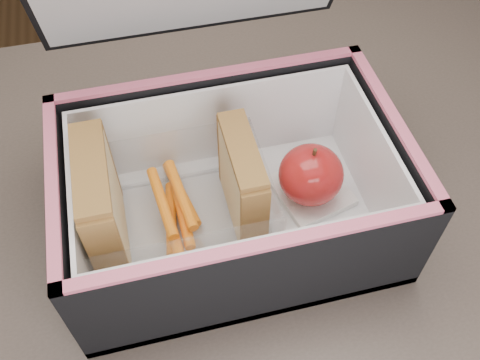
{
  "coord_description": "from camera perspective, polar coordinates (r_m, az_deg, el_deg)",
  "views": [
    {
      "loc": [
        -0.11,
        -0.27,
        1.23
      ],
      "look_at": [
        -0.04,
        0.04,
        0.81
      ],
      "focal_mm": 40.0,
      "sensor_mm": 36.0,
      "label": 1
    }
  ],
  "objects": [
    {
      "name": "kitchen_table",
      "position": [
        0.64,
        4.15,
        -10.73
      ],
      "size": [
        1.2,
        0.8,
        0.75
      ],
      "color": "brown",
      "rests_on": "ground"
    },
    {
      "name": "sandwich_right",
      "position": [
        0.52,
        0.23,
        -0.22
      ],
      "size": [
        0.03,
        0.09,
        0.1
      ],
      "color": "beige",
      "rests_on": "plastic_tub"
    },
    {
      "name": "paper_napkin",
      "position": [
        0.58,
        7.59,
        -1.12
      ],
      "size": [
        0.09,
        0.09,
        0.01
      ],
      "primitive_type": "cube",
      "rotation": [
        0.0,
        0.0,
        0.24
      ],
      "color": "white",
      "rests_on": "lunch_bag"
    },
    {
      "name": "lunch_bag",
      "position": [
        0.52,
        -0.95,
        -0.27
      ],
      "size": [
        0.32,
        0.3,
        0.31
      ],
      "color": "black",
      "rests_on": "kitchen_table"
    },
    {
      "name": "red_apple",
      "position": [
        0.55,
        7.57,
        0.56
      ],
      "size": [
        0.08,
        0.08,
        0.07
      ],
      "rotation": [
        0.0,
        0.0,
        -0.22
      ],
      "color": "maroon",
      "rests_on": "paper_napkin"
    },
    {
      "name": "carrot_sticks",
      "position": [
        0.54,
        -6.89,
        -3.19
      ],
      "size": [
        0.05,
        0.15,
        0.03
      ],
      "color": "orange",
      "rests_on": "plastic_tub"
    },
    {
      "name": "plastic_tub",
      "position": [
        0.53,
        -6.85,
        -2.77
      ],
      "size": [
        0.18,
        0.13,
        0.07
      ],
      "primitive_type": null,
      "color": "white",
      "rests_on": "lunch_bag"
    },
    {
      "name": "sandwich_left",
      "position": [
        0.51,
        -14.48,
        -2.63
      ],
      "size": [
        0.03,
        0.11,
        0.12
      ],
      "color": "beige",
      "rests_on": "plastic_tub"
    }
  ]
}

